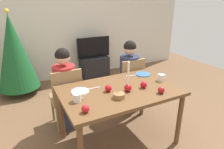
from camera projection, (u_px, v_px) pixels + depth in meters
The scene contains 22 objects.
ground_plane at pixel (119, 140), 2.62m from camera, with size 7.68×7.68×0.00m, color brown.
back_wall at pixel (62, 21), 4.30m from camera, with size 6.40×0.10×2.60m, color beige.
dining_table at pixel (120, 95), 2.38m from camera, with size 1.40×0.90×0.75m.
chair_left at pixel (67, 95), 2.72m from camera, with size 0.40×0.40×0.90m.
chair_right at pixel (130, 81), 3.17m from camera, with size 0.40×0.40×0.90m.
person_left_child at pixel (66, 90), 2.73m from camera, with size 0.30×0.30×1.17m.
person_right_child at pixel (129, 78), 3.17m from camera, with size 0.30×0.30×1.17m.
tv_stand at pixel (94, 66), 4.70m from camera, with size 0.64×0.40×0.48m, color black.
tv at pixel (94, 47), 4.53m from camera, with size 0.79×0.05×0.46m.
christmas_tree at pixel (14, 53), 3.61m from camera, with size 0.75×0.75×1.60m.
candle_centerpiece at pixel (128, 86), 2.27m from camera, with size 0.09×0.09×0.36m.
plate_left at pixel (80, 91), 2.28m from camera, with size 0.21×0.21×0.01m, color silver.
plate_right at pixel (143, 74), 2.80m from camera, with size 0.21×0.21×0.01m, color teal.
mug_left at pixel (77, 97), 2.06m from camera, with size 0.13×0.09×0.09m.
mug_right at pixel (161, 77), 2.58m from camera, with size 0.13×0.09×0.09m.
fork_left at pixel (93, 88), 2.36m from camera, with size 0.18×0.01×0.01m, color silver.
fork_right at pixel (132, 76), 2.75m from camera, with size 0.18×0.01×0.01m, color silver.
bowl_walnuts at pixel (119, 96), 2.14m from camera, with size 0.13×0.13×0.06m, color olive.
apple_near_candle at pixel (85, 109), 1.86m from camera, with size 0.08×0.08×0.08m, color red.
apple_by_left_plate at pixel (108, 88), 2.28m from camera, with size 0.08×0.08×0.08m, color red.
apple_by_right_mug at pixel (144, 85), 2.37m from camera, with size 0.08×0.08×0.08m, color #AF0F1F.
apple_far_edge at pixel (161, 90), 2.24m from camera, with size 0.08×0.08×0.08m, color #B01818.
Camera 1 is at (-1.05, -1.85, 1.77)m, focal length 31.46 mm.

